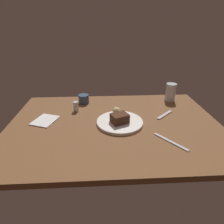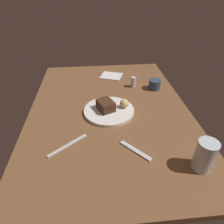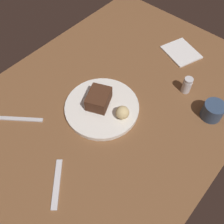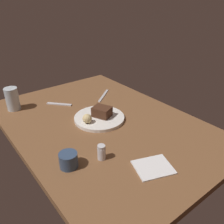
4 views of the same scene
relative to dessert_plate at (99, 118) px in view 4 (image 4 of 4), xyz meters
The scene contains 10 objects.
dining_table 3.82cm from the dessert_plate, ahead, with size 120.00×84.00×3.00cm, color brown.
dessert_plate is the anchor object (origin of this frame).
chocolate_cake_slice 3.72cm from the dessert_plate, 80.95° to the left, with size 8.97×7.09×5.05cm, color #472819.
bread_roll 8.86cm from the dessert_plate, 80.83° to the right, with size 4.63×4.63×4.63cm, color #DBC184.
salt_shaker 31.99cm from the dessert_plate, 33.62° to the right, with size 3.34×3.34×6.43cm.
water_glass 50.33cm from the dessert_plate, 141.52° to the right, with size 7.21×7.21×12.71cm, color silver.
coffee_cup 37.86cm from the dessert_plate, 53.27° to the right, with size 7.17×7.17×6.05cm, color #334766.
dessert_spoon 29.97cm from the dessert_plate, 163.48° to the right, with size 15.00×1.80×0.70cm, color silver.
butter_knife 29.97cm from the dessert_plate, 139.79° to the left, with size 19.00×1.40×0.50cm, color silver.
folded_napkin 43.56cm from the dessert_plate, ahead, with size 11.81×13.99×0.60cm, color white.
Camera 4 is at (85.78, -60.40, 64.56)cm, focal length 38.04 mm.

